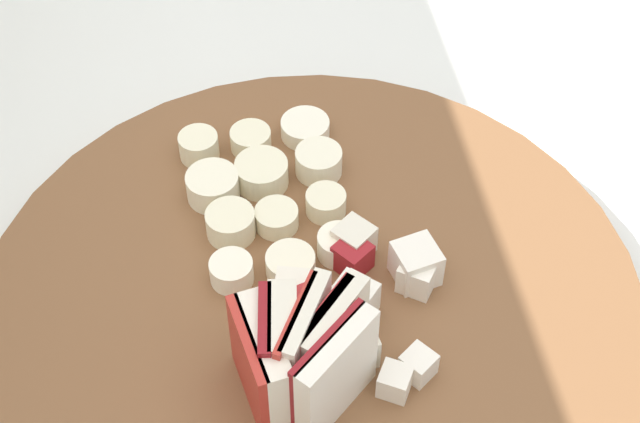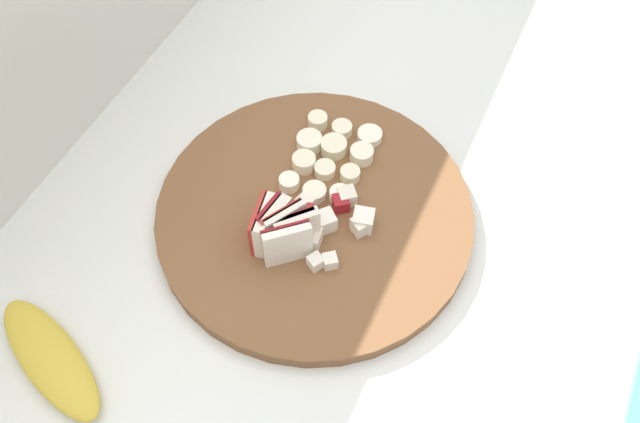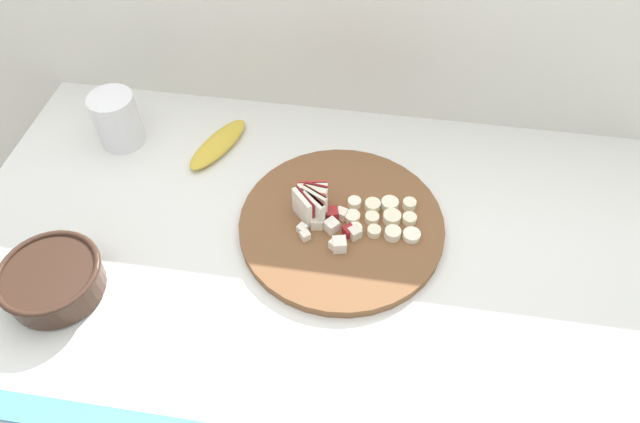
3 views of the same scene
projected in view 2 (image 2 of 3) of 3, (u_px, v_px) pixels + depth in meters
The scene contains 7 objects.
tiled_countertop at pixel (329, 401), 1.07m from camera, with size 1.18×0.69×0.89m.
tile_backsplash at pixel (107, 256), 1.00m from camera, with size 2.40×0.04×1.25m, color silver.
cutting_board at pixel (314, 214), 0.73m from camera, with size 0.34×0.34×0.02m, color brown.
apple_wedge_fan at pixel (280, 229), 0.68m from camera, with size 0.06×0.07×0.05m.
apple_dice_pile at pixel (331, 221), 0.70m from camera, with size 0.11×0.09×0.02m.
banana_slice_rows at pixel (329, 156), 0.75m from camera, with size 0.13×0.09×0.02m.
banana_peel at pixel (50, 358), 0.64m from camera, with size 0.16×0.05×0.02m, color gold.
Camera 2 is at (-0.31, -0.13, 1.49)m, focal length 37.81 mm.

